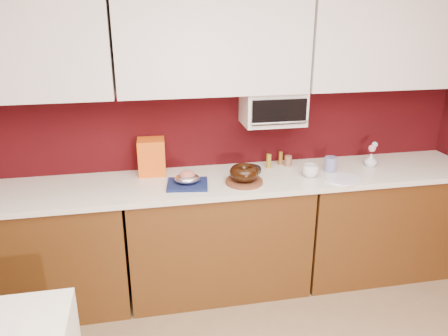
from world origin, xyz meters
TOP-DOWN VIEW (x-y plane):
  - wall_back at (0.00, 2.25)m, footprint 4.00×0.02m
  - base_cabinet_left at (-1.33, 1.94)m, footprint 1.31×0.58m
  - base_cabinet_center at (0.00, 1.94)m, footprint 1.31×0.58m
  - base_cabinet_right at (1.33, 1.94)m, footprint 1.31×0.58m
  - countertop at (0.00, 1.94)m, footprint 4.00×0.62m
  - upper_cabinet_left at (-1.33, 2.08)m, footprint 1.31×0.33m
  - upper_cabinet_center at (0.00, 2.08)m, footprint 1.31×0.33m
  - upper_cabinet_right at (1.33, 2.08)m, footprint 1.31×0.33m
  - toaster_oven at (0.45, 2.10)m, footprint 0.45×0.30m
  - toaster_oven_door at (0.45, 1.94)m, footprint 0.40×0.02m
  - toaster_oven_handle at (0.45, 1.93)m, footprint 0.42×0.02m
  - cake_base at (0.17, 1.83)m, footprint 0.28×0.28m
  - bundt_cake at (0.17, 1.83)m, footprint 0.25×0.25m
  - navy_towel at (-0.23, 1.86)m, footprint 0.31×0.27m
  - foil_ham_nest at (-0.23, 1.86)m, footprint 0.22×0.21m
  - roasted_ham at (-0.23, 1.86)m, footprint 0.13×0.12m
  - pandoro_box at (-0.46, 2.15)m, footprint 0.20×0.19m
  - dark_pan at (0.26, 2.05)m, footprint 0.25×0.25m
  - coffee_mug at (0.68, 1.86)m, footprint 0.11×0.11m
  - blue_jar at (0.87, 1.94)m, footprint 0.10×0.10m
  - flower_vase at (1.22, 1.98)m, footprint 0.08×0.08m
  - flower_pink at (1.22, 1.98)m, footprint 0.06×0.06m
  - flower_blue at (1.25, 2.00)m, footprint 0.05×0.05m
  - china_plate at (0.89, 1.74)m, footprint 0.32×0.32m
  - amber_bottle at (0.43, 2.10)m, footprint 0.04×0.04m
  - paper_cup at (0.60, 2.11)m, footprint 0.07×0.07m
  - amber_bottle_tall at (0.55, 2.16)m, footprint 0.03×0.03m

SIDE VIEW (x-z plane):
  - base_cabinet_left at x=-1.33m, z-range 0.00..0.86m
  - base_cabinet_center at x=0.00m, z-range 0.00..0.86m
  - base_cabinet_right at x=1.33m, z-range 0.00..0.86m
  - countertop at x=0.00m, z-range 0.86..0.90m
  - china_plate at x=0.89m, z-range 0.90..0.91m
  - navy_towel at x=-0.23m, z-range 0.90..0.92m
  - cake_base at x=0.17m, z-range 0.90..0.92m
  - dark_pan at x=0.26m, z-range 0.90..0.93m
  - paper_cup at x=0.60m, z-range 0.90..0.98m
  - amber_bottle_tall at x=0.55m, z-range 0.90..1.01m
  - foil_ham_nest at x=-0.23m, z-range 0.92..0.99m
  - blue_jar at x=0.87m, z-range 0.90..1.01m
  - amber_bottle at x=0.43m, z-range 0.90..1.01m
  - coffee_mug at x=0.68m, z-range 0.90..1.01m
  - flower_vase at x=1.22m, z-range 0.90..1.02m
  - roasted_ham at x=-0.23m, z-range 0.94..1.02m
  - bundt_cake at x=0.17m, z-range 0.94..1.02m
  - pandoro_box at x=-0.46m, z-range 0.90..1.17m
  - flower_pink at x=1.22m, z-range 1.02..1.08m
  - flower_blue at x=1.25m, z-range 1.05..1.09m
  - wall_back at x=0.00m, z-range 0.00..2.50m
  - toaster_oven_handle at x=0.45m, z-range 1.29..1.31m
  - toaster_oven at x=0.45m, z-range 1.25..1.50m
  - toaster_oven_door at x=0.45m, z-range 1.28..1.47m
  - upper_cabinet_left at x=-1.33m, z-range 1.50..2.20m
  - upper_cabinet_center at x=0.00m, z-range 1.50..2.20m
  - upper_cabinet_right at x=1.33m, z-range 1.50..2.20m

